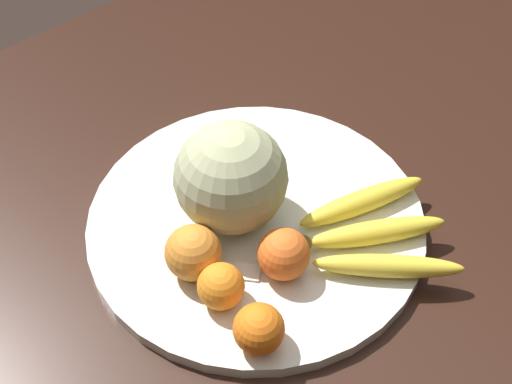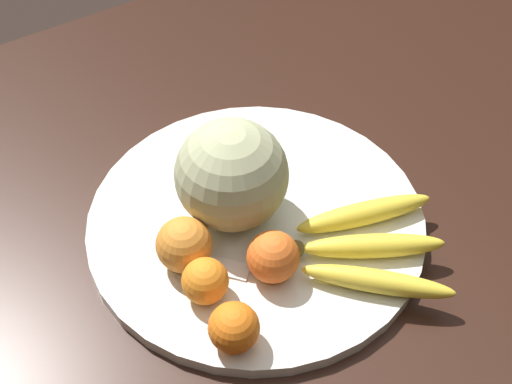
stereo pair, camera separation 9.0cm
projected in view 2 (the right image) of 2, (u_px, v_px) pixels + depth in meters
The scene contains 9 objects.
kitchen_table at pixel (249, 234), 1.06m from camera, with size 1.52×1.05×0.77m.
fruit_bowl at pixel (256, 221), 0.95m from camera, with size 0.45×0.45×0.02m.
melon at pixel (232, 175), 0.89m from camera, with size 0.15×0.15×0.15m.
banana_bunch at pixel (370, 244), 0.89m from camera, with size 0.22×0.21×0.03m.
orange_front_left at pixel (234, 327), 0.79m from camera, with size 0.06×0.06×0.06m.
orange_front_right at pixel (273, 257), 0.86m from camera, with size 0.07×0.07×0.07m.
orange_mid_center at pixel (184, 245), 0.87m from camera, with size 0.07×0.07×0.07m.
orange_back_left at pixel (205, 281), 0.84m from camera, with size 0.06×0.06×0.06m.
produce_tag at pixel (221, 267), 0.89m from camera, with size 0.07×0.07×0.00m.
Camera 2 is at (-0.35, -0.57, 1.51)m, focal length 50.00 mm.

